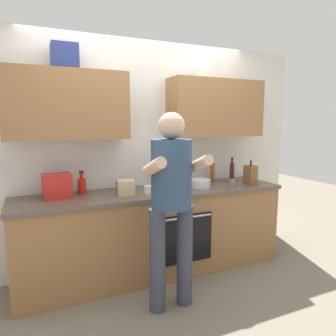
% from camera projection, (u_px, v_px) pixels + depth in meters
% --- Properties ---
extents(ground_plane, '(12.00, 12.00, 0.00)m').
position_uv_depth(ground_plane, '(156.00, 271.00, 3.37)').
color(ground_plane, '#756B5B').
extents(back_wall_unit, '(4.00, 0.38, 2.50)m').
position_uv_depth(back_wall_unit, '(146.00, 133.00, 3.40)').
color(back_wall_unit, silver).
rests_on(back_wall_unit, ground).
extents(counter, '(2.84, 0.67, 0.90)m').
position_uv_depth(counter, '(156.00, 232.00, 3.30)').
color(counter, olive).
rests_on(counter, ground).
extents(person_standing, '(0.49, 0.45, 1.69)m').
position_uv_depth(person_standing, '(172.00, 195.00, 2.58)').
color(person_standing, '#383D4C').
rests_on(person_standing, ground).
extents(bottle_vinegar, '(0.06, 0.06, 0.34)m').
position_uv_depth(bottle_vinegar, '(180.00, 173.00, 3.50)').
color(bottle_vinegar, brown).
rests_on(bottle_vinegar, counter).
extents(bottle_hotsauce, '(0.08, 0.08, 0.23)m').
position_uv_depth(bottle_hotsauce, '(82.00, 185.00, 3.09)').
color(bottle_hotsauce, red).
rests_on(bottle_hotsauce, counter).
extents(bottle_water, '(0.05, 0.05, 0.29)m').
position_uv_depth(bottle_water, '(160.00, 183.00, 3.06)').
color(bottle_water, silver).
rests_on(bottle_water, counter).
extents(bottle_soda, '(0.05, 0.05, 0.29)m').
position_uv_depth(bottle_soda, '(165.00, 178.00, 3.29)').
color(bottle_soda, '#198C33').
rests_on(bottle_soda, counter).
extents(bottle_syrup, '(0.05, 0.05, 0.29)m').
position_uv_depth(bottle_syrup, '(212.00, 171.00, 3.73)').
color(bottle_syrup, '#8C4C14').
rests_on(bottle_syrup, counter).
extents(bottle_wine, '(0.05, 0.05, 0.31)m').
position_uv_depth(bottle_wine, '(232.00, 172.00, 3.65)').
color(bottle_wine, '#471419').
rests_on(bottle_wine, counter).
extents(bottle_juice, '(0.08, 0.08, 0.28)m').
position_uv_depth(bottle_juice, '(177.00, 177.00, 3.40)').
color(bottle_juice, orange).
rests_on(bottle_juice, counter).
extents(bottle_oil, '(0.05, 0.05, 0.22)m').
position_uv_depth(bottle_oil, '(232.00, 175.00, 3.75)').
color(bottle_oil, olive).
rests_on(bottle_oil, counter).
extents(cup_coffee, '(0.09, 0.09, 0.08)m').
position_uv_depth(cup_coffee, '(148.00, 190.00, 3.09)').
color(cup_coffee, white).
rests_on(cup_coffee, counter).
extents(cup_stoneware, '(0.08, 0.08, 0.09)m').
position_uv_depth(cup_stoneware, '(232.00, 183.00, 3.44)').
color(cup_stoneware, slate).
rests_on(cup_stoneware, counter).
extents(cup_ceramic, '(0.08, 0.08, 0.10)m').
position_uv_depth(cup_ceramic, '(120.00, 185.00, 3.28)').
color(cup_ceramic, '#BF4C47').
rests_on(cup_ceramic, counter).
extents(mixing_bowl, '(0.23, 0.23, 0.09)m').
position_uv_depth(mixing_bowl, '(200.00, 183.00, 3.43)').
color(mixing_bowl, silver).
rests_on(mixing_bowl, counter).
extents(knife_block, '(0.10, 0.14, 0.28)m').
position_uv_depth(knife_block, '(250.00, 175.00, 3.56)').
color(knife_block, brown).
rests_on(knife_block, counter).
extents(grocery_bag_crisps, '(0.27, 0.21, 0.23)m').
position_uv_depth(grocery_bag_crisps, '(57.00, 186.00, 2.91)').
color(grocery_bag_crisps, red).
rests_on(grocery_bag_crisps, counter).
extents(grocery_bag_bread, '(0.19, 0.18, 0.15)m').
position_uv_depth(grocery_bag_bread, '(126.00, 188.00, 3.04)').
color(grocery_bag_bread, tan).
rests_on(grocery_bag_bread, counter).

